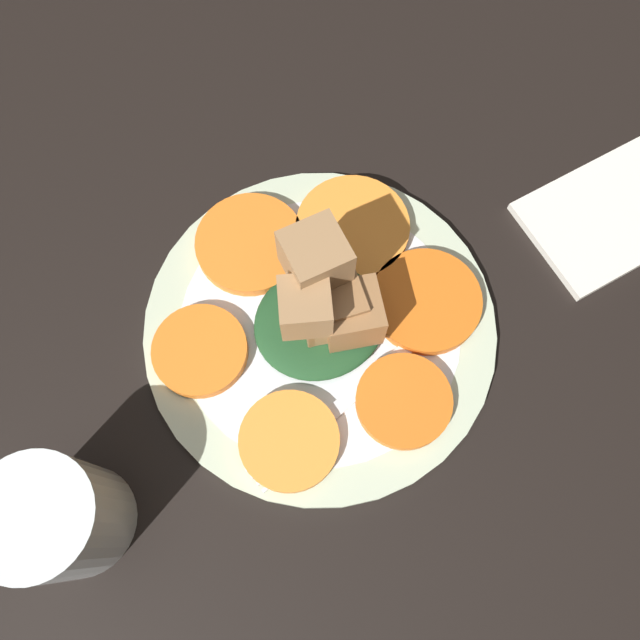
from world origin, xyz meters
TOP-DOWN VIEW (x-y plane):
  - table_slab at (0.00, 0.00)cm, footprint 120.00×120.00cm
  - plate at (0.00, 0.00)cm, footprint 28.93×28.93cm
  - carrot_slice_0 at (8.49, -2.62)cm, footprint 9.06×9.06cm
  - carrot_slice_1 at (6.61, 6.16)cm, footprint 9.73×9.73cm
  - carrot_slice_2 at (-1.76, 9.03)cm, footprint 9.25×9.25cm
  - carrot_slice_3 at (-9.54, 2.51)cm, footprint 7.61×7.61cm
  - carrot_slice_4 at (-6.68, -7.24)cm, footprint 7.68×7.68cm
  - carrot_slice_5 at (2.53, -8.83)cm, footprint 7.49×7.49cm
  - center_pile at (0.41, -0.13)cm, footprint 10.87×9.78cm
  - fork at (-1.53, -6.66)cm, footprint 19.04×5.67cm
  - water_glass at (-23.01, -4.73)cm, footprint 8.17×8.17cm
  - napkin at (28.78, -3.31)cm, footprint 17.17×10.30cm

SIDE VIEW (x-z plane):
  - table_slab at x=0.00cm, z-range 0.00..2.00cm
  - napkin at x=28.78cm, z-range 2.00..2.80cm
  - plate at x=0.00cm, z-range 1.99..3.04cm
  - fork at x=-1.53cm, z-range 3.10..3.50cm
  - carrot_slice_0 at x=8.49cm, z-range 3.10..4.19cm
  - carrot_slice_1 at x=6.61cm, z-range 3.10..4.19cm
  - carrot_slice_2 at x=-1.76cm, z-range 3.10..4.19cm
  - carrot_slice_3 at x=-9.54cm, z-range 3.10..4.19cm
  - carrot_slice_4 at x=-6.68cm, z-range 3.10..4.19cm
  - carrot_slice_5 at x=2.53cm, z-range 3.10..4.19cm
  - water_glass at x=-23.01cm, z-range 2.00..11.36cm
  - center_pile at x=0.41cm, z-range 1.75..11.89cm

